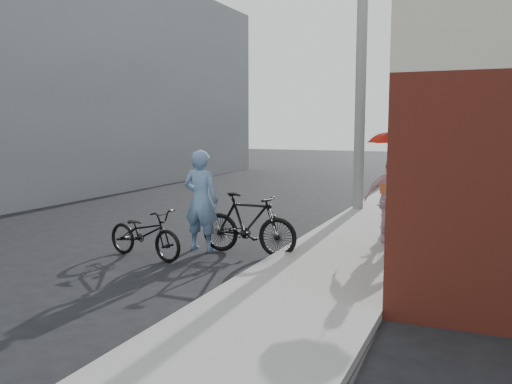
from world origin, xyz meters
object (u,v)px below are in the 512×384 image
Objects in this scene: utility_pole at (361,82)px; bike_right at (248,224)px; planter at (391,232)px; officer at (201,200)px; bike_left at (145,233)px; kimono_woman at (390,200)px.

utility_pole is 6.32m from bike_right.
utility_pole is at bearing -7.59° from bike_right.
utility_pole is 20.61× the size of planter.
officer reaches higher than bike_right.
officer reaches higher than bike_left.
planter is (1.44, -3.40, -3.29)m from utility_pole.
bike_left is at bearing 55.02° from officer.
bike_right is (1.60, 0.99, 0.12)m from bike_left.
officer is at bearing -173.33° from kimono_woman.
officer is 1.04m from bike_right.
officer is 3.64m from kimono_woman.
planter is at bearing -66.98° from utility_pole.
bike_right reaches higher than bike_left.
kimono_woman is 0.93m from planter.
kimono_woman is at bearing -153.92° from officer.
bike_left is 4.97m from planter.
utility_pole is 3.63× the size of officer.
officer is 1.01× the size of bike_right.
bike_left is at bearing 122.24° from bike_right.
bike_right is 3.13m from planter.
kimono_woman is at bearing -54.67° from bike_right.
officer is 3.96m from planter.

